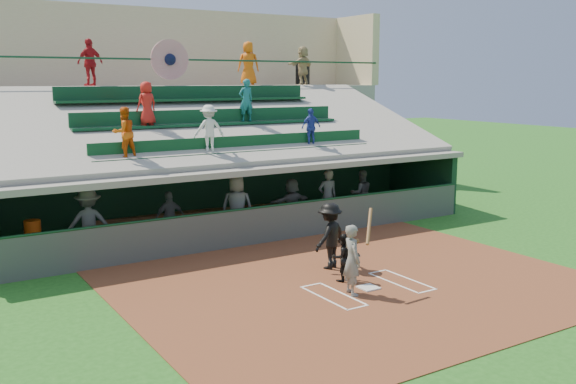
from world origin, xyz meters
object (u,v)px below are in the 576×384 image
catcher (343,257)px  trash_bin (303,74)px  batter_at_plate (352,259)px  water_cooler (33,228)px  home_plate (368,288)px  white_table (36,249)px

catcher → trash_bin: trash_bin is taller
batter_at_plate → water_cooler: (-5.64, 6.51, 0.13)m
home_plate → trash_bin: size_ratio=0.45×
home_plate → catcher: (-0.18, 0.77, 0.57)m
water_cooler → trash_bin: (13.11, 6.94, 4.11)m
home_plate → water_cooler: 8.97m
trash_bin → catcher: bearing=-119.3°
white_table → trash_bin: 15.53m
batter_at_plate → trash_bin: 15.96m
trash_bin → white_table: bearing=-151.9°
catcher → white_table: 8.20m
catcher → home_plate: bearing=113.6°
catcher → water_cooler: catcher is taller
white_table → home_plate: bearing=-35.1°
home_plate → white_table: white_table is taller
home_plate → batter_at_plate: bearing=-167.6°
catcher → batter_at_plate: bearing=75.9°
batter_at_plate → catcher: 1.02m
catcher → trash_bin: size_ratio=1.23×
home_plate → trash_bin: trash_bin is taller
catcher → water_cooler: size_ratio=2.74×
home_plate → trash_bin: 15.82m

